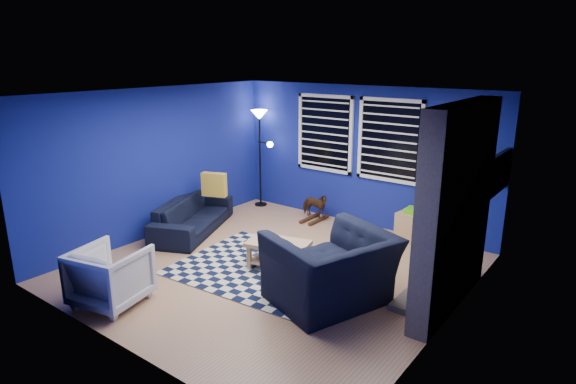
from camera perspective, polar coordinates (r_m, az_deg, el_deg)
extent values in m
plane|color=tan|center=(7.10, -1.65, -9.05)|extent=(5.00, 5.00, 0.00)
plane|color=white|center=(6.46, -1.83, 11.50)|extent=(5.00, 5.00, 0.00)
plane|color=navy|center=(8.71, 8.62, 4.18)|extent=(5.00, 0.00, 5.00)
plane|color=navy|center=(8.42, -15.17, 3.39)|extent=(0.00, 5.00, 5.00)
plane|color=navy|center=(5.53, 18.98, -3.39)|extent=(0.00, 5.00, 5.00)
cube|color=gray|center=(6.02, 19.33, -1.87)|extent=(0.26, 2.00, 2.50)
cube|color=black|center=(6.38, 17.38, -9.37)|extent=(0.04, 0.70, 0.60)
cube|color=gray|center=(6.55, 16.07, -11.58)|extent=(0.50, 1.20, 0.08)
cube|color=black|center=(9.00, 4.43, 6.95)|extent=(1.05, 0.02, 1.30)
cube|color=white|center=(8.91, 4.49, 11.27)|extent=(1.17, 0.05, 0.06)
cube|color=white|center=(9.12, 4.31, 2.73)|extent=(1.17, 0.05, 0.06)
cube|color=black|center=(8.38, 11.97, 5.99)|extent=(1.05, 0.02, 1.30)
cube|color=white|center=(8.29, 12.21, 10.62)|extent=(1.17, 0.05, 0.06)
cube|color=white|center=(8.52, 11.68, 1.48)|extent=(1.17, 0.05, 0.06)
cube|color=black|center=(7.37, 23.68, 2.05)|extent=(0.06, 1.00, 0.58)
cube|color=black|center=(7.38, 23.42, 2.10)|extent=(0.01, 0.92, 0.50)
cube|color=black|center=(7.08, -2.55, -9.07)|extent=(2.63, 2.16, 0.02)
imported|color=black|center=(8.59, -11.21, -2.76)|extent=(2.13, 1.52, 0.58)
imported|color=black|center=(6.02, 5.09, -9.12)|extent=(1.73, 1.63, 0.91)
imported|color=gray|center=(6.42, -20.28, -9.30)|extent=(0.95, 0.97, 0.74)
imported|color=#462416|center=(8.96, 3.16, -1.58)|extent=(0.30, 0.57, 0.47)
cube|color=tan|center=(6.94, -1.18, -6.16)|extent=(0.97, 0.70, 0.06)
cube|color=tan|center=(7.04, -1.17, -8.22)|extent=(0.88, 0.61, 0.03)
cube|color=#9C2C64|center=(6.97, -2.38, -5.66)|extent=(0.25, 0.21, 0.03)
cube|color=silver|center=(6.75, -0.82, -6.41)|extent=(0.21, 0.17, 0.03)
cube|color=tan|center=(7.10, -4.53, -7.47)|extent=(0.07, 0.07, 0.35)
cube|color=tan|center=(6.67, 0.32, -9.01)|extent=(0.07, 0.07, 0.35)
cube|color=tan|center=(7.37, -2.51, -6.52)|extent=(0.07, 0.07, 0.35)
cube|color=tan|center=(6.96, 2.26, -7.92)|extent=(0.07, 0.07, 0.35)
cube|color=tan|center=(8.27, 14.83, -4.10)|extent=(0.62, 0.45, 0.48)
cube|color=black|center=(8.27, 14.83, -4.10)|extent=(0.54, 0.40, 0.38)
cube|color=#5ECE18|center=(8.18, 14.97, -2.23)|extent=(0.37, 0.30, 0.09)
cylinder|color=black|center=(10.00, -3.25, -1.45)|extent=(0.25, 0.25, 0.03)
cylinder|color=black|center=(9.76, -3.33, 3.63)|extent=(0.04, 0.04, 1.82)
cone|color=white|center=(9.61, -3.42, 9.13)|extent=(0.33, 0.33, 0.18)
sphere|color=white|center=(9.46, -2.14, 5.65)|extent=(0.12, 0.12, 0.12)
cube|color=gold|center=(8.60, -8.75, 0.87)|extent=(0.46, 0.28, 0.42)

